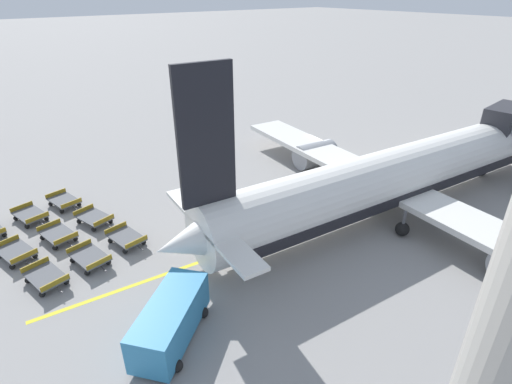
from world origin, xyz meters
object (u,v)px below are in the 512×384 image
Objects in this scene: airplane at (402,175)px; baggage_dolly_row_mid_b_col_a at (64,201)px; baggage_dolly_row_mid_a_col_c at (90,257)px; baggage_dolly_row_mid_b_col_b at (94,218)px; service_van at (171,320)px; baggage_dolly_row_mid_a_col_a at (30,215)px; baggage_dolly_row_mid_a_col_b at (58,235)px; baggage_dolly_row_mid_b_col_c at (126,238)px; baggage_dolly_row_near_col_b at (16,252)px; baggage_dolly_row_near_col_c at (46,277)px.

airplane is 27.32m from baggage_dolly_row_mid_b_col_a.
baggage_dolly_row_mid_a_col_c is 1.00× the size of baggage_dolly_row_mid_b_col_b.
service_van reaches higher than baggage_dolly_row_mid_a_col_a.
baggage_dolly_row_mid_a_col_a is at bearing -166.47° from baggage_dolly_row_mid_a_col_b.
service_van is at bearing -7.89° from baggage_dolly_row_mid_b_col_c.
baggage_dolly_row_mid_a_col_a is (-17.16, -3.36, -0.77)m from service_van.
baggage_dolly_row_mid_b_col_b is at bearing -167.30° from baggage_dolly_row_mid_b_col_c.
baggage_dolly_row_mid_b_col_c is at bearing 13.69° from baggage_dolly_row_mid_b_col_a.
baggage_dolly_row_mid_a_col_c is at bearing 13.32° from baggage_dolly_row_mid_a_col_a.
service_van reaches higher than baggage_dolly_row_mid_a_col_c.
baggage_dolly_row_mid_a_col_c is at bearing -108.63° from airplane.
airplane is 11.51× the size of baggage_dolly_row_mid_a_col_b.
baggage_dolly_row_mid_b_col_b is at bearing 178.29° from service_van.
baggage_dolly_row_near_col_b and baggage_dolly_row_mid_b_col_a have the same top height.
service_van is 1.57× the size of baggage_dolly_row_mid_a_col_c.
airplane reaches higher than baggage_dolly_row_mid_a_col_b.
service_van is at bearing 25.89° from baggage_dolly_row_near_col_c.
baggage_dolly_row_mid_b_col_c is (8.31, 2.02, 0.00)m from baggage_dolly_row_mid_b_col_a.
baggage_dolly_row_mid_a_col_c is 2.84m from baggage_dolly_row_mid_b_col_c.
baggage_dolly_row_mid_a_col_c is at bearing 13.11° from baggage_dolly_row_mid_a_col_b.
baggage_dolly_row_mid_a_col_c is (-7.52, -22.30, -2.38)m from airplane.
baggage_dolly_row_near_col_b is at bearing -166.05° from baggage_dolly_row_near_col_c.
baggage_dolly_row_mid_a_col_c is (4.08, 0.95, 0.00)m from baggage_dolly_row_mid_a_col_b.
baggage_dolly_row_near_col_c is (3.95, 0.98, 0.00)m from baggage_dolly_row_near_col_b.
service_van is 1.57× the size of baggage_dolly_row_mid_a_col_b.
baggage_dolly_row_mid_b_col_c is at bearing 172.11° from service_van.
airplane is at bearing 93.76° from service_van.
baggage_dolly_row_mid_b_col_a is (-9.06, 0.72, 0.00)m from baggage_dolly_row_mid_a_col_c.
baggage_dolly_row_mid_a_col_a and baggage_dolly_row_mid_b_col_b have the same top height.
baggage_dolly_row_mid_a_col_a is at bearing -148.00° from baggage_dolly_row_mid_b_col_c.
baggage_dolly_row_near_col_c is 1.00× the size of baggage_dolly_row_mid_a_col_c.
baggage_dolly_row_mid_a_col_a is (-4.72, 1.74, 0.00)m from baggage_dolly_row_near_col_b.
baggage_dolly_row_near_col_b is (-12.44, -5.10, -0.77)m from service_van.
service_van is 1.57× the size of baggage_dolly_row_mid_b_col_a.
baggage_dolly_row_near_col_b and baggage_dolly_row_mid_b_col_b have the same top height.
baggage_dolly_row_mid_b_col_b is at bearing 103.40° from baggage_dolly_row_near_col_b.
baggage_dolly_row_mid_a_col_b is at bearing 158.46° from baggage_dolly_row_near_col_c.
airplane is 29.05m from baggage_dolly_row_mid_a_col_a.
airplane reaches higher than baggage_dolly_row_near_col_b.
baggage_dolly_row_near_col_c is at bearing -19.94° from baggage_dolly_row_mid_b_col_a.
baggage_dolly_row_mid_a_col_b is 1.00× the size of baggage_dolly_row_mid_a_col_c.
baggage_dolly_row_mid_a_col_b is 4.97m from baggage_dolly_row_mid_b_col_c.
baggage_dolly_row_near_col_b is 1.00× the size of baggage_dolly_row_mid_b_col_b.
baggage_dolly_row_near_col_c is at bearing -78.08° from baggage_dolly_row_mid_b_col_c.
service_van is 13.20m from baggage_dolly_row_mid_a_col_b.
baggage_dolly_row_near_col_b is 5.13m from baggage_dolly_row_mid_a_col_c.
service_van reaches higher than baggage_dolly_row_mid_b_col_c.
baggage_dolly_row_mid_b_col_b and baggage_dolly_row_mid_b_col_c have the same top height.
baggage_dolly_row_near_col_b and baggage_dolly_row_mid_a_col_c have the same top height.
baggage_dolly_row_near_col_b is 1.00× the size of baggage_dolly_row_mid_a_col_c.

